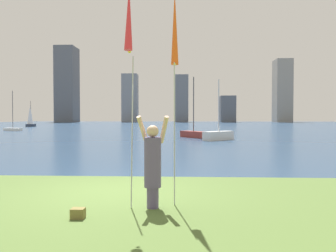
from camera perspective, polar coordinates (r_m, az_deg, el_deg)
ground at (r=59.12m, az=0.89°, el=-0.24°), size 120.00×138.00×0.12m
person at (r=6.75m, az=-2.64°, el=-6.28°), size 0.68×0.51×1.87m
kite_flag_left at (r=6.76m, az=-6.72°, el=17.25°), size 0.16×0.70×4.45m
kite_flag_right at (r=7.24m, az=1.16°, el=15.87°), size 0.16×0.47×4.51m
bag at (r=6.44m, az=-15.18°, el=-14.24°), size 0.24×0.19×0.18m
sailboat_0 at (r=47.71m, az=-25.06°, el=-0.42°), size 2.57×1.39×5.19m
sailboat_1 at (r=26.36m, az=8.67°, el=-1.56°), size 2.65×2.61×4.75m
sailboat_3 at (r=29.42m, az=4.40°, el=-1.30°), size 2.39×2.84×5.35m
sailboat_4 at (r=66.78m, az=-22.55°, el=1.49°), size 1.29×2.21×4.74m
skyline_tower_0 at (r=119.33m, az=-16.93°, el=6.79°), size 6.41×7.77×25.51m
skyline_tower_1 at (r=117.31m, az=-6.53°, el=4.77°), size 5.27×5.10×16.66m
skyline_tower_2 at (r=114.02m, az=2.38°, el=4.72°), size 4.44×4.36×16.05m
skyline_tower_3 at (r=112.48m, az=10.10°, el=2.85°), size 4.91×7.55×8.66m
skyline_tower_4 at (r=117.85m, az=19.03°, el=5.68°), size 5.22×6.48×20.80m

